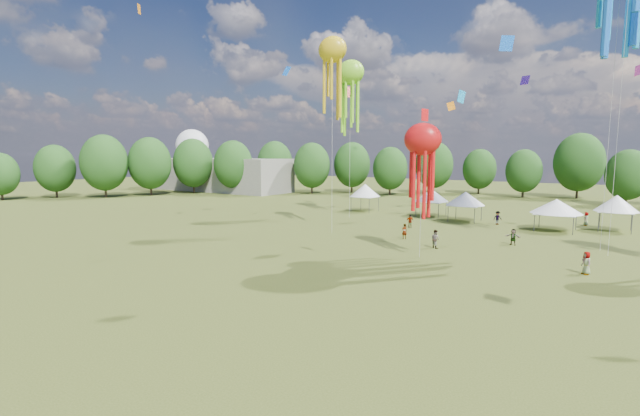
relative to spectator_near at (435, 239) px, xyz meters
The scene contains 7 objects.
spectator_near is the anchor object (origin of this frame).
spectators_far 12.90m from the spectator_near, 56.21° to the left, with size 30.28×28.03×1.77m.
festival_tents 20.18m from the spectator_near, 92.73° to the left, with size 38.08×9.46×4.39m.
show_kites 23.22m from the spectator_near, 35.40° to the left, with size 44.05×20.66×32.52m.
treeline 27.82m from the spectator_near, 92.83° to the left, with size 201.57×95.24×13.43m.
hangar 78.64m from the spectator_near, 152.16° to the left, with size 40.00×12.00×8.00m, color gray.
radome 95.98m from the spectator_near, 153.46° to the left, with size 9.00×9.00×16.00m.
Camera 1 is at (11.84, -6.11, 9.09)m, focal length 24.91 mm.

